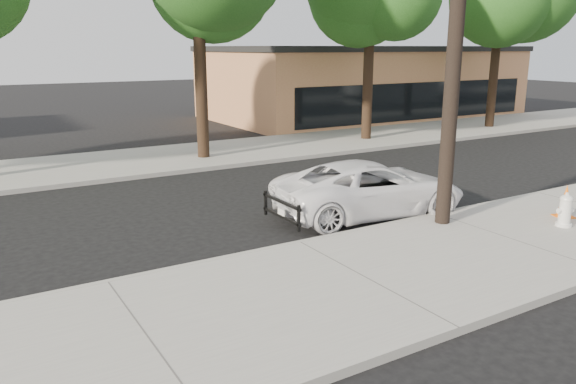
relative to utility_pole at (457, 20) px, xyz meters
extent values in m
plane|color=black|center=(-3.60, 2.70, -4.70)|extent=(120.00, 120.00, 0.00)
cube|color=gray|center=(-3.60, -1.60, -4.62)|extent=(90.00, 4.40, 0.15)
cube|color=gray|center=(-3.60, 11.20, -4.62)|extent=(90.00, 5.00, 0.15)
cube|color=#9E9B93|center=(-3.60, 0.60, -4.62)|extent=(90.00, 0.12, 0.16)
cube|color=#B96E4D|center=(12.40, 18.70, -2.70)|extent=(18.00, 10.00, 4.00)
cylinder|color=black|center=(0.00, 0.00, -0.05)|extent=(0.34, 0.34, 9.00)
cylinder|color=black|center=(-1.60, 10.50, -2.17)|extent=(0.44, 0.44, 4.75)
cylinder|color=black|center=(6.40, 10.80, -2.35)|extent=(0.44, 0.44, 4.40)
sphere|color=#1A4F16|center=(6.40, 10.80, 1.30)|extent=(4.35, 4.35, 4.35)
cylinder|color=black|center=(14.40, 10.60, -2.25)|extent=(0.44, 0.44, 4.60)
sphere|color=#1A4F16|center=(14.40, 10.60, 1.60)|extent=(4.65, 4.65, 4.65)
imported|color=white|center=(-0.73, 1.80, -4.01)|extent=(5.18, 2.89, 1.37)
cylinder|color=white|center=(2.18, -1.65, -4.51)|extent=(0.36, 0.36, 0.07)
cylinder|color=white|center=(2.18, -1.65, -4.24)|extent=(0.27, 0.27, 0.62)
ellipsoid|color=white|center=(2.18, -1.65, -3.91)|extent=(0.29, 0.29, 0.20)
cylinder|color=white|center=(2.18, -1.65, -4.18)|extent=(0.40, 0.24, 0.12)
cylinder|color=white|center=(2.18, -1.65, -4.18)|extent=(0.21, 0.24, 0.16)
cube|color=orange|center=(2.86, -1.21, -4.54)|extent=(0.52, 0.52, 0.02)
cone|color=orange|center=(2.86, -1.21, -4.15)|extent=(0.46, 0.46, 0.80)
camera|label=1|loc=(-9.62, -8.90, -0.56)|focal=35.00mm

